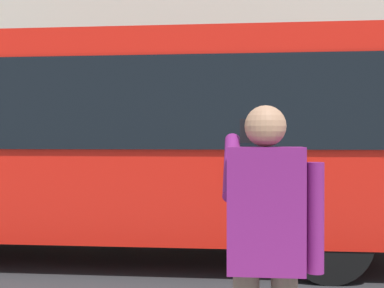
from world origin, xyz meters
TOP-DOWN VIEW (x-y plane):
  - ground_plane at (0.00, 0.00)m, footprint 60.00×60.00m
  - red_bus at (2.51, 0.33)m, footprint 9.05×2.54m
  - pedestrian_photographer at (0.36, 4.70)m, footprint 0.53×0.52m

SIDE VIEW (x-z plane):
  - ground_plane at x=0.00m, z-range 0.00..0.00m
  - pedestrian_photographer at x=0.36m, z-range 0.29..1.99m
  - red_bus at x=2.51m, z-range 0.14..3.22m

